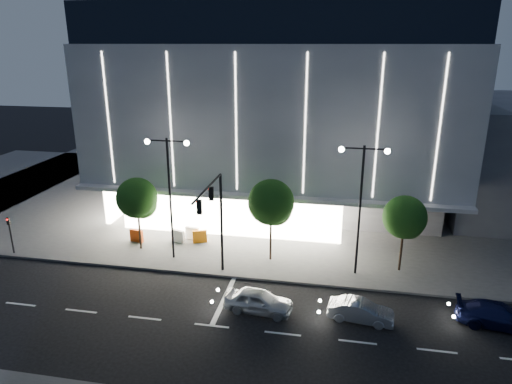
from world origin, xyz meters
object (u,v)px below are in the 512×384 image
Objects in this scene: barrier_c at (200,237)px; tree_left at (137,200)px; barrier_d at (192,233)px; car_third at (499,316)px; car_second at (361,311)px; traffic_mast at (215,211)px; street_lamp_west at (169,181)px; car_lead at (259,301)px; street_lamp_east at (361,192)px; ped_signal_far at (10,231)px; barrier_a at (137,236)px; tree_right at (405,219)px; barrier_b at (178,236)px; tree_mid at (271,205)px.

tree_left is at bearing -177.59° from barrier_c.
barrier_d is at bearing 35.88° from tree_left.
tree_left reaches higher than car_third.
car_third is (7.55, 0.87, 0.05)m from car_second.
car_third is at bearing -6.51° from traffic_mast.
street_lamp_west is 10.60m from car_lead.
car_second is (16.16, -6.46, -3.43)m from tree_left.
street_lamp_east is 25.37m from ped_signal_far.
car_third is (13.42, 1.01, -0.03)m from car_lead.
car_second is at bearing -26.60° from barrier_d.
barrier_a and barrier_c have the same top height.
tree_right is (3.03, 1.02, -2.07)m from street_lamp_east.
ped_signal_far is at bearing 92.17° from car_third.
street_lamp_east reaches higher than barrier_a.
street_lamp_east is 8.18× the size of barrier_d.
barrier_a is 3.26m from barrier_b.
street_lamp_west is at bearing -18.94° from tree_left.
car_lead is (0.29, -6.60, -3.64)m from tree_mid.
street_lamp_east reaches higher than car_third.
car_second is 7.61m from car_third.
traffic_mast is 0.79× the size of street_lamp_east.
car_lead is 1.10× the size of car_second.
street_lamp_west is at bearing 58.35° from car_lead.
barrier_b and barrier_d have the same top height.
tree_left is (-2.97, 1.02, -1.92)m from street_lamp_west.
tree_left is at bearing 152.16° from traffic_mast.
car_third is (13.71, -5.59, -3.67)m from tree_mid.
barrier_d is (-0.80, 0.54, 0.00)m from barrier_c.
street_lamp_east is 13.33m from barrier_c.
tree_right reaches higher than barrier_b.
tree_mid is at bearing 4.56° from barrier_b.
tree_right is 1.21× the size of car_third.
car_second is 18.60m from barrier_a.
tree_mid is 15.26m from car_third.
tree_left is 1.04× the size of tree_right.
street_lamp_west is (-4.00, 2.66, 0.93)m from traffic_mast.
barrier_d is at bearing 56.46° from barrier_b.
street_lamp_west is at bearing -60.53° from barrier_b.
tree_right is 16.22m from barrier_d.
car_lead is at bearing -23.54° from barrier_a.
car_third is at bearing -49.87° from tree_right.
car_second is (-2.84, -6.46, -3.28)m from tree_right.
barrier_a is at bearing -154.52° from barrier_d.
car_third reaches higher than barrier_c.
street_lamp_east is 2.22× the size of car_lead.
car_lead reaches higher than barrier_c.
tree_mid reaches higher than barrier_b.
street_lamp_east is 2.44× the size of car_second.
tree_right is 5.01× the size of barrier_c.
barrier_a is (-19.85, 1.06, -3.23)m from tree_right.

